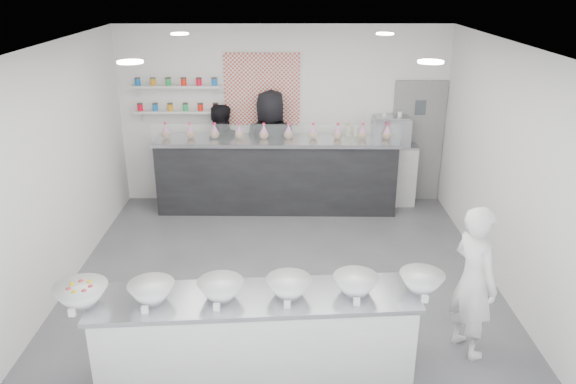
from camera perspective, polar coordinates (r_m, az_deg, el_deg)
The scene contains 26 objects.
floor at distance 7.33m, azimuth -0.57°, elevation -9.41°, with size 6.00×6.00×0.00m, color #515156.
ceiling at distance 6.35m, azimuth -0.68°, elevation 14.56°, with size 6.00×6.00×0.00m, color white.
back_wall at distance 9.57m, azimuth -0.49°, elevation 7.75°, with size 5.50×5.50×0.00m, color white.
left_wall at distance 7.26m, azimuth -22.90°, elevation 1.54°, with size 6.00×6.00×0.00m, color white.
right_wall at distance 7.21m, azimuth 21.80°, elevation 1.60°, with size 6.00×6.00×0.00m, color white.
back_door at distance 9.91m, azimuth 12.98°, elevation 4.99°, with size 0.88×0.04×2.10m, color gray.
pattern_panel at distance 9.46m, azimuth -2.66°, elevation 10.35°, with size 1.25×0.03×1.20m, color #C23B27.
jar_shelf_lower at distance 9.62m, azimuth -11.08°, elevation 8.04°, with size 1.45×0.22×0.04m, color silver.
jar_shelf_upper at distance 9.54m, azimuth -11.26°, elevation 10.49°, with size 1.45×0.22×0.04m, color silver.
preserve_jars at distance 9.54m, azimuth -11.22°, elevation 9.64°, with size 1.45×0.10×0.56m, color #F60824, non-canonical shape.
downlight_0 at distance 5.55m, azimuth -15.74°, elevation 12.60°, with size 0.24×0.24×0.02m, color white.
downlight_1 at distance 5.52m, azimuth 14.29°, elevation 12.69°, with size 0.24×0.24×0.02m, color white.
downlight_2 at distance 8.07m, azimuth -10.95°, elevation 15.50°, with size 0.24×0.24×0.02m, color white.
downlight_3 at distance 8.05m, azimuth 9.82°, elevation 15.56°, with size 0.24×0.24×0.02m, color white.
prep_counter at distance 5.72m, azimuth -3.28°, elevation -14.16°, with size 3.14×0.71×0.86m, color silver.
back_bar at distance 9.37m, azimuth -1.17°, elevation 1.78°, with size 3.96×0.73×1.23m, color black.
sneeze_guard at distance 8.80m, azimuth -1.28°, elevation 5.83°, with size 3.91×0.02×0.34m, color white.
espresso_ledge at distance 9.75m, azimuth 8.67°, elevation 1.81°, with size 1.42×0.45×1.06m, color silver.
espresso_machine at distance 9.57m, azimuth 10.41°, elevation 6.10°, with size 0.61×0.42×0.47m, color #93969E.
cup_stacks at distance 9.49m, azimuth 6.48°, elevation 5.81°, with size 0.24×0.24×0.34m, color beige, non-canonical shape.
prep_bowls at distance 5.44m, azimuth -3.39°, elevation -9.72°, with size 3.69×0.54×0.18m, color white, non-canonical shape.
label_cards at distance 5.02m, azimuth -4.14°, elevation -13.42°, with size 3.31×0.04×0.07m, color white, non-canonical shape.
cookie_bags at distance 9.14m, azimuth -1.21°, elevation 6.21°, with size 3.75×0.15×0.27m, color pink, non-canonical shape.
woman_prep at distance 6.08m, azimuth 18.35°, elevation -8.61°, with size 0.60×0.39×1.65m, color white.
staff_left at distance 9.59m, azimuth -6.94°, elevation 3.73°, with size 0.85×0.66×1.75m, color black.
staff_right at distance 9.49m, azimuth -1.73°, elevation 4.43°, with size 0.97×0.63×1.98m, color black.
Camera 1 is at (0.05, -6.30, 3.75)m, focal length 35.00 mm.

